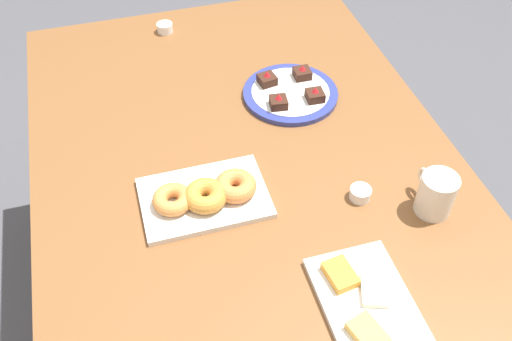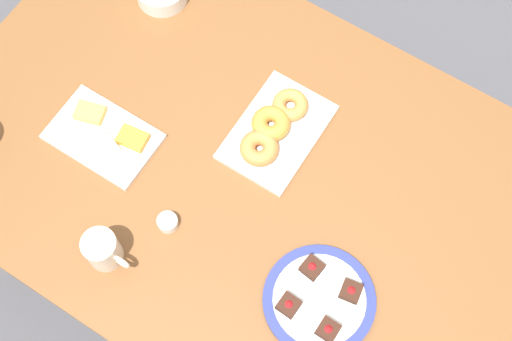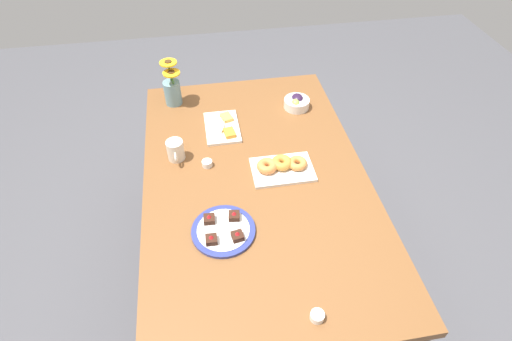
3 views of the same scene
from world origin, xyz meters
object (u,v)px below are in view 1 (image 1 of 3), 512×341
Objects in this scene: dining_table at (256,207)px; coffee_mug at (436,194)px; jam_cup_berry at (165,27)px; cheese_platter at (366,304)px; dessert_plate at (290,93)px; croissant_platter at (206,195)px; jam_cup_honey at (360,193)px.

coffee_mug reaches higher than dining_table.
dining_table is at bearing -172.42° from jam_cup_berry.
coffee_mug is 0.44× the size of cheese_platter.
jam_cup_berry is (0.87, 0.44, -0.04)m from coffee_mug.
croissant_platter is at bearing 135.48° from dessert_plate.
coffee_mug is at bearing -108.67° from croissant_platter.
dining_table is 0.40m from cheese_platter.
dining_table is 0.16m from croissant_platter.
croissant_platter is at bearing 71.33° from coffee_mug.
dining_table is at bearing -78.51° from croissant_platter.
cheese_platter is 5.42× the size of jam_cup_berry.
jam_cup_berry is at bearing 10.79° from cheese_platter.
coffee_mug is 0.30m from cheese_platter.
coffee_mug is at bearing -52.22° from cheese_platter.
jam_cup_honey is (-0.11, -0.21, 0.10)m from dining_table.
dining_table is 5.71× the size of croissant_platter.
dessert_plate is at bearing 4.87° from jam_cup_honey.
croissant_platter is 1.10× the size of dessert_plate.
croissant_platter reaches higher than cheese_platter.
jam_cup_berry is 0.19× the size of dessert_plate.
croissant_platter is 5.83× the size of jam_cup_honey.
jam_cup_berry is (0.79, 0.30, 0.00)m from jam_cup_honey.
jam_cup_honey is at bearing -175.13° from dessert_plate.
cheese_platter is 1.07m from jam_cup_berry.
coffee_mug is at bearing -153.14° from jam_cup_berry.
cheese_platter is (-0.37, -0.11, 0.10)m from dining_table.
cheese_platter is 5.42× the size of jam_cup_honey.
jam_cup_honey is (-0.08, -0.33, -0.01)m from croissant_platter.
coffee_mug is (-0.18, -0.35, 0.14)m from dining_table.
cheese_platter is (-0.18, 0.24, -0.04)m from coffee_mug.
croissant_platter is at bearing 101.49° from dining_table.
croissant_platter is at bearing 177.49° from jam_cup_berry.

